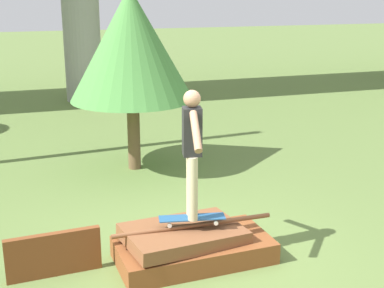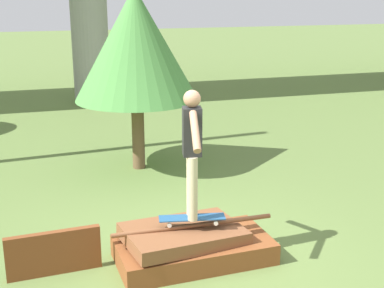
% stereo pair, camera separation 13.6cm
% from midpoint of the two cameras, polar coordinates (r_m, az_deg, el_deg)
% --- Properties ---
extents(ground_plane, '(80.00, 80.00, 0.00)m').
position_cam_midpoint_polar(ground_plane, '(6.94, -0.40, -12.22)').
color(ground_plane, olive).
extents(scrap_pile, '(2.07, 1.13, 0.50)m').
position_cam_midpoint_polar(scrap_pile, '(6.84, -0.73, -10.72)').
color(scrap_pile, brown).
rests_on(scrap_pile, ground_plane).
extents(scrap_plank_loose, '(1.12, 0.15, 0.55)m').
position_cam_midpoint_polar(scrap_plank_loose, '(6.70, -15.11, -11.31)').
color(scrap_plank_loose, brown).
rests_on(scrap_plank_loose, ground_plane).
extents(skateboard, '(0.84, 0.35, 0.09)m').
position_cam_midpoint_polar(skateboard, '(6.68, -0.59, -7.90)').
color(skateboard, '#23517F').
rests_on(skateboard, scrap_pile).
extents(skater, '(0.31, 1.18, 1.59)m').
position_cam_midpoint_polar(skater, '(6.36, -0.61, -0.19)').
color(skater, '#C6B78E').
rests_on(skater, skateboard).
extents(tree_behind_left, '(2.27, 2.27, 3.36)m').
position_cam_midpoint_polar(tree_behind_left, '(9.83, -6.93, 10.44)').
color(tree_behind_left, brown).
rests_on(tree_behind_left, ground_plane).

